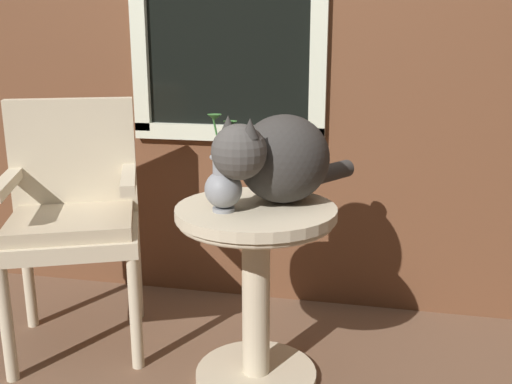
# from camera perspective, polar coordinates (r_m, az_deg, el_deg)

# --- Properties ---
(back_wall) EXTENTS (4.00, 0.07, 2.60)m
(back_wall) POSITION_cam_1_polar(r_m,az_deg,el_deg) (2.50, 0.83, 17.89)
(back_wall) COLOR brown
(back_wall) RESTS_ON ground_plane
(wicker_side_table) EXTENTS (0.53, 0.53, 0.63)m
(wicker_side_table) POSITION_cam_1_polar(r_m,az_deg,el_deg) (1.95, 0.00, -7.26)
(wicker_side_table) COLOR beige
(wicker_side_table) RESTS_ON ground_plane
(wicker_chair) EXTENTS (0.62, 0.60, 0.95)m
(wicker_chair) POSITION_cam_1_polar(r_m,az_deg,el_deg) (2.30, -17.66, -1.54)
(wicker_chair) COLOR beige
(wicker_chair) RESTS_ON ground_plane
(cat) EXTENTS (0.43, 0.59, 0.31)m
(cat) POSITION_cam_1_polar(r_m,az_deg,el_deg) (1.89, 2.28, 3.37)
(cat) COLOR #33302D
(cat) RESTS_ON wicker_side_table
(pewter_vase_with_ivy) EXTENTS (0.12, 0.12, 0.31)m
(pewter_vase_with_ivy) POSITION_cam_1_polar(r_m,az_deg,el_deg) (1.81, -3.26, 0.85)
(pewter_vase_with_ivy) COLOR gray
(pewter_vase_with_ivy) RESTS_ON wicker_side_table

